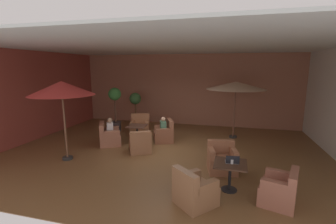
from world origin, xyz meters
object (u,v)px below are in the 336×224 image
at_px(armchair_front_left_north, 194,191).
at_px(armchair_front_left_east, 280,191).
at_px(cafe_table_front_left, 230,169).
at_px(armchair_front_right_north, 164,134).
at_px(cafe_table_front_right, 137,130).
at_px(patron_by_window, 163,125).
at_px(armchair_front_right_south, 109,137).
at_px(patron_blue_shirt, 110,127).
at_px(open_laptop, 232,161).
at_px(patio_umbrella_tall_red, 236,86).
at_px(potted_tree_mid_left, 115,105).
at_px(patio_umbrella_center_beige, 62,89).
at_px(armchair_front_right_west, 140,144).
at_px(armchair_front_right_east, 140,128).
at_px(iced_drink_cup, 232,161).
at_px(armchair_front_left_south, 222,160).
at_px(potted_tree_left_corner, 135,105).

xyz_separation_m(armchair_front_left_north, armchair_front_left_east, (1.77, 0.50, -0.01)).
bearing_deg(cafe_table_front_left, armchair_front_right_north, 127.78).
height_order(cafe_table_front_right, patron_by_window, patron_by_window).
xyz_separation_m(armchair_front_right_south, patron_blue_shirt, (0.04, 0.02, 0.38)).
bearing_deg(open_laptop, patio_umbrella_tall_red, 88.72).
height_order(cafe_table_front_right, potted_tree_mid_left, potted_tree_mid_left).
relative_size(patio_umbrella_center_beige, patron_blue_shirt, 4.01).
relative_size(cafe_table_front_right, patron_by_window, 1.19).
relative_size(cafe_table_front_right, armchair_front_right_west, 0.71).
height_order(patron_blue_shirt, open_laptop, patron_blue_shirt).
xyz_separation_m(cafe_table_front_left, patio_umbrella_center_beige, (-5.05, 0.69, 1.73)).
xyz_separation_m(armchair_front_right_east, patio_umbrella_tall_red, (3.94, 0.63, 1.85)).
bearing_deg(armchair_front_left_north, cafe_table_front_right, 127.23).
distance_m(armchair_front_right_north, armchair_front_right_east, 1.41).
bearing_deg(armchair_front_right_south, cafe_table_front_left, -27.64).
distance_m(armchair_front_left_east, cafe_table_front_right, 5.55).
bearing_deg(iced_drink_cup, armchair_front_left_north, -134.13).
distance_m(armchair_front_left_east, potted_tree_mid_left, 7.65).
distance_m(armchair_front_right_east, open_laptop, 5.46).
distance_m(armchair_front_right_north, potted_tree_mid_left, 2.87).
bearing_deg(potted_tree_mid_left, patron_by_window, -20.00).
xyz_separation_m(cafe_table_front_left, armchair_front_right_south, (-4.45, 2.33, -0.23)).
bearing_deg(armchair_front_left_south, patron_blue_shirt, 162.99).
height_order(cafe_table_front_left, armchair_front_left_north, armchair_front_left_north).
relative_size(armchair_front_left_east, potted_tree_mid_left, 0.47).
distance_m(armchair_front_left_south, armchair_front_right_west, 2.92).
height_order(armchair_front_right_south, patron_by_window, patron_by_window).
bearing_deg(armchair_front_right_south, armchair_front_left_east, -25.74).
relative_size(cafe_table_front_left, armchair_front_left_south, 0.84).
relative_size(armchair_front_right_south, potted_tree_mid_left, 0.53).
bearing_deg(patio_umbrella_tall_red, open_laptop, -91.28).
bearing_deg(iced_drink_cup, armchair_front_left_south, 102.87).
bearing_deg(patio_umbrella_center_beige, armchair_front_right_north, 45.55).
relative_size(armchair_front_left_north, cafe_table_front_right, 1.48).
bearing_deg(armchair_front_right_north, cafe_table_front_right, -157.07).
bearing_deg(patio_umbrella_center_beige, armchair_front_right_south, 69.90).
relative_size(cafe_table_front_left, iced_drink_cup, 7.01).
xyz_separation_m(armchair_front_left_east, patio_umbrella_tall_red, (-0.90, 4.81, 1.88)).
bearing_deg(cafe_table_front_right, patio_umbrella_tall_red, 24.39).
xyz_separation_m(armchair_front_left_south, potted_tree_left_corner, (-4.40, 4.33, 0.76)).
relative_size(cafe_table_front_left, armchair_front_right_south, 0.73).
height_order(cafe_table_front_right, armchair_front_right_north, armchair_front_right_north).
height_order(patron_blue_shirt, iced_drink_cup, patron_blue_shirt).
bearing_deg(armchair_front_left_east, armchair_front_left_south, 132.27).
xyz_separation_m(potted_tree_mid_left, open_laptop, (5.13, -4.15, -0.49)).
xyz_separation_m(armchair_front_left_south, patio_umbrella_center_beige, (-4.83, -0.38, 1.95)).
distance_m(armchair_front_right_north, open_laptop, 4.16).
distance_m(armchair_front_left_south, potted_tree_left_corner, 6.22).
height_order(armchair_front_left_south, armchair_front_right_north, armchair_front_right_north).
bearing_deg(armchair_front_right_east, patio_umbrella_center_beige, -111.48).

